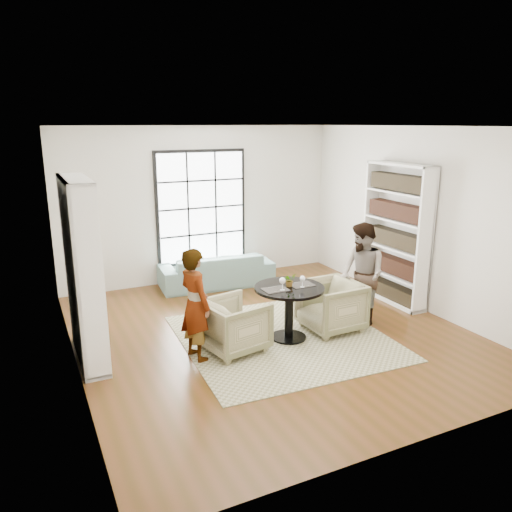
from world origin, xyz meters
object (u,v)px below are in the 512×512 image
armchair_left (234,325)px  wine_glass_left (282,281)px  pedestal_table (289,301)px  person_left (195,305)px  sofa (216,270)px  wine_glass_right (303,279)px  flower_centerpiece (289,280)px  armchair_right (331,306)px  person_right (362,275)px

armchair_left → wine_glass_left: bearing=-108.8°
wine_glass_left → pedestal_table: bearing=29.5°
person_left → sofa: bearing=-39.0°
wine_glass_right → flower_centerpiece: 0.19m
armchair_left → wine_glass_right: 1.16m
pedestal_table → person_left: bearing=-179.9°
armchair_right → person_left: bearing=-91.3°
sofa → wine_glass_left: (-0.12, -2.86, 0.62)m
wine_glass_right → flower_centerpiece: size_ratio=0.92×
armchair_right → wine_glass_left: size_ratio=4.45×
armchair_left → armchair_right: bearing=-100.6°
person_right → flower_centerpiece: 1.27m
armchair_left → sofa: bearing=-27.6°
person_right → wine_glass_right: size_ratio=9.19×
armchair_left → pedestal_table: bearing=-101.2°
pedestal_table → wine_glass_left: bearing=-150.5°
sofa → armchair_right: armchair_right is taller
person_left → armchair_right: bearing=-102.3°
person_left → flower_centerpiece: bearing=-101.9°
pedestal_table → armchair_right: bearing=1.4°
pedestal_table → armchair_left: bearing=-179.9°
wine_glass_right → person_left: bearing=176.4°
armchair_right → person_left: 2.17m
person_right → wine_glass_right: bearing=-80.2°
pedestal_table → sofa: 2.78m
person_left → flower_centerpiece: (1.42, 0.02, 0.13)m
armchair_right → sofa: bearing=-166.1°
sofa → wine_glass_right: (0.20, -2.87, 0.61)m
sofa → person_left: (-1.36, -2.77, 0.44)m
wine_glass_left → flower_centerpiece: (0.18, 0.11, -0.04)m
armchair_left → wine_glass_right: wine_glass_right is taller
flower_centerpiece → wine_glass_right: bearing=-40.7°
person_right → flower_centerpiece: (-1.27, 0.00, 0.09)m
pedestal_table → person_right: bearing=0.8°
wine_glass_right → armchair_left: bearing=174.4°
sofa → flower_centerpiece: bearing=95.7°
person_right → wine_glass_left: person_right is taller
pedestal_table → armchair_right: size_ratio=1.19×
armchair_left → person_right: person_right is taller
sofa → wine_glass_left: wine_glass_left is taller
person_left → wine_glass_right: bearing=-106.5°
armchair_right → wine_glass_left: (-0.90, -0.11, 0.55)m
sofa → wine_glass_right: bearing=98.5°
wine_glass_left → wine_glass_right: (0.32, -0.01, -0.01)m
sofa → wine_glass_right: size_ratio=12.37×
pedestal_table → wine_glass_right: bearing=-33.3°
armchair_right → wine_glass_left: 1.06m
sofa → wine_glass_right: 2.94m
sofa → wine_glass_left: size_ratio=11.38×
armchair_left → person_left: size_ratio=0.53×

